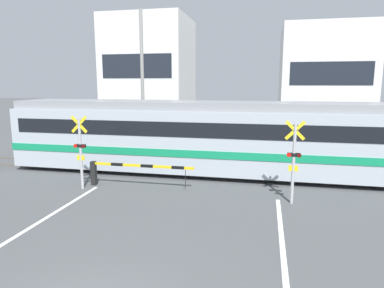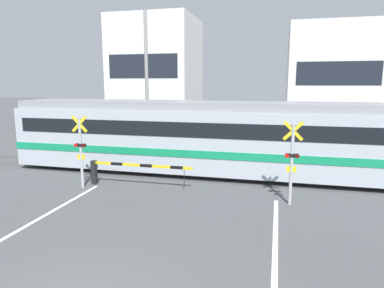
{
  "view_description": "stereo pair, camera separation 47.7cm",
  "coord_description": "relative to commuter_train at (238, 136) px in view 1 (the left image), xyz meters",
  "views": [
    {
      "loc": [
        3.03,
        -4.63,
        4.17
      ],
      "look_at": [
        0.0,
        9.42,
        1.6
      ],
      "focal_mm": 32.0,
      "sensor_mm": 36.0,
      "label": 1
    },
    {
      "loc": [
        3.49,
        -4.52,
        4.17
      ],
      "look_at": [
        0.0,
        9.42,
        1.6
      ],
      "focal_mm": 32.0,
      "sensor_mm": 36.0,
      "label": 2
    }
  ],
  "objects": [
    {
      "name": "commuter_train",
      "position": [
        0.0,
        0.0,
        0.0
      ],
      "size": [
        21.28,
        2.97,
        3.34
      ],
      "color": "#ADB7C1",
      "rests_on": "ground_plane"
    },
    {
      "name": "crossing_barrier_far",
      "position": [
        0.73,
        3.23,
        -1.05
      ],
      "size": [
        4.34,
        0.2,
        0.99
      ],
      "color": "black",
      "rests_on": "ground_plane"
    },
    {
      "name": "utility_pole_streetside",
      "position": [
        -6.64,
        5.73,
        2.57
      ],
      "size": [
        0.22,
        0.22,
        8.71
      ],
      "color": "gray",
      "rests_on": "ground_plane"
    },
    {
      "name": "crossing_barrier_near",
      "position": [
        -4.45,
        -2.85,
        -1.05
      ],
      "size": [
        4.34,
        0.2,
        0.99
      ],
      "color": "black",
      "rests_on": "ground_plane"
    },
    {
      "name": "crossing_signal_right",
      "position": [
        2.17,
        -3.43,
        -0.17
      ],
      "size": [
        0.68,
        0.15,
        2.93
      ],
      "color": "#B2B2B7",
      "rests_on": "ground_plane"
    },
    {
      "name": "crossing_signal_left",
      "position": [
        -5.89,
        -3.43,
        -0.17
      ],
      "size": [
        0.68,
        0.15,
        2.93
      ],
      "color": "#B2B2B7",
      "rests_on": "ground_plane"
    },
    {
      "name": "building_left_of_street",
      "position": [
        -9.76,
        16.31,
        3.3
      ],
      "size": [
        7.43,
        7.08,
        10.17
      ],
      "color": "white",
      "rests_on": "ground_plane"
    },
    {
      "name": "building_right_of_street",
      "position": [
        5.92,
        16.31,
        2.66
      ],
      "size": [
        7.2,
        7.08,
        8.88
      ],
      "color": "white",
      "rests_on": "ground_plane"
    },
    {
      "name": "rail_track_far",
      "position": [
        -1.86,
        0.72,
        -1.74
      ],
      "size": [
        50.0,
        0.1,
        0.08
      ],
      "color": "#5B564C",
      "rests_on": "ground_plane"
    },
    {
      "name": "pedestrian",
      "position": [
        -1.19,
        4.85,
        -0.87
      ],
      "size": [
        0.38,
        0.22,
        1.6
      ],
      "color": "#23232D",
      "rests_on": "ground_plane"
    },
    {
      "name": "rail_track_near",
      "position": [
        -1.86,
        -0.72,
        -1.74
      ],
      "size": [
        50.0,
        0.1,
        0.08
      ],
      "color": "#5B564C",
      "rests_on": "ground_plane"
    }
  ]
}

